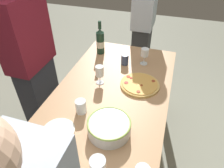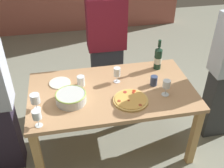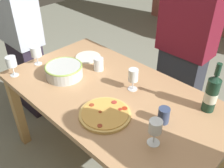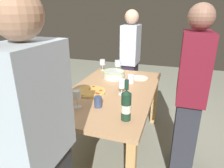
% 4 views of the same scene
% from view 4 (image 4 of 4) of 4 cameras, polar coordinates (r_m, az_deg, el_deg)
% --- Properties ---
extents(ground_plane, '(8.00, 8.00, 0.00)m').
position_cam_4_polar(ground_plane, '(2.56, 0.00, -17.48)').
color(ground_plane, gray).
extents(dining_table, '(1.60, 0.90, 0.75)m').
position_cam_4_polar(dining_table, '(2.22, 0.00, -3.97)').
color(dining_table, tan).
rests_on(dining_table, ground).
extents(pizza, '(0.32, 0.32, 0.03)m').
position_cam_4_polar(pizza, '(2.13, -6.23, -2.13)').
color(pizza, '#E3B964').
rests_on(pizza, dining_table).
extents(serving_bowl, '(0.28, 0.28, 0.09)m').
position_cam_4_polar(serving_bowl, '(2.55, 0.52, 2.82)').
color(serving_bowl, silver).
rests_on(serving_bowl, dining_table).
extents(wine_bottle, '(0.08, 0.08, 0.34)m').
position_cam_4_polar(wine_bottle, '(1.57, 4.06, -5.96)').
color(wine_bottle, '#1A3827').
rests_on(wine_bottle, dining_table).
extents(wine_glass_near_pizza, '(0.08, 0.08, 0.16)m').
position_cam_4_polar(wine_glass_near_pizza, '(2.87, -2.74, 6.16)').
color(wine_glass_near_pizza, white).
rests_on(wine_glass_near_pizza, dining_table).
extents(wine_glass_by_bottle, '(0.07, 0.07, 0.16)m').
position_cam_4_polar(wine_glass_by_bottle, '(1.79, -9.92, -3.29)').
color(wine_glass_by_bottle, white).
rests_on(wine_glass_by_bottle, dining_table).
extents(wine_glass_far_left, '(0.08, 0.08, 0.16)m').
position_cam_4_polar(wine_glass_far_left, '(2.83, 1.62, 5.83)').
color(wine_glass_far_left, white).
rests_on(wine_glass_far_left, dining_table).
extents(wine_glass_far_right, '(0.07, 0.07, 0.16)m').
position_cam_4_polar(wine_glass_far_right, '(2.04, 2.80, -0.14)').
color(wine_glass_far_right, white).
rests_on(wine_glass_far_right, dining_table).
extents(cup_amber, '(0.07, 0.07, 0.10)m').
position_cam_4_polar(cup_amber, '(1.80, -4.01, -5.11)').
color(cup_amber, '#364569').
rests_on(cup_amber, dining_table).
extents(cup_ceramic, '(0.08, 0.08, 0.10)m').
position_cam_4_polar(cup_ceramic, '(2.39, 5.33, 1.44)').
color(cup_ceramic, white).
rests_on(cup_ceramic, dining_table).
extents(side_plate, '(0.21, 0.21, 0.01)m').
position_cam_4_polar(side_plate, '(2.58, 7.85, 1.75)').
color(side_plate, white).
rests_on(side_plate, dining_table).
extents(person_host, '(0.39, 0.24, 1.67)m').
position_cam_4_polar(person_host, '(1.20, -20.14, -17.98)').
color(person_host, '#313336').
rests_on(person_host, ground).
extents(person_guest_left, '(0.40, 0.24, 1.58)m').
position_cam_4_polar(person_guest_left, '(3.20, 5.23, 6.32)').
color(person_guest_left, '#2B2334').
rests_on(person_guest_left, ground).
extents(person_guest_right, '(0.45, 0.24, 1.63)m').
position_cam_4_polar(person_guest_right, '(1.99, 21.22, -3.25)').
color(person_guest_right, '#2B2D37').
rests_on(person_guest_right, ground).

